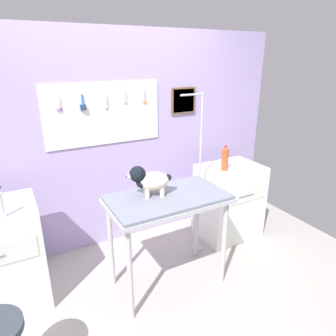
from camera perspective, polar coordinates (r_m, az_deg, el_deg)
ground at (r=2.88m, az=1.02°, el=-24.91°), size 4.40×4.00×0.04m
rear_wall_panel at (r=3.33m, az=-9.81°, el=4.79°), size 4.00×0.11×2.30m
grooming_table at (r=2.66m, az=-0.05°, el=-7.14°), size 1.04×0.58×0.90m
grooming_arm at (r=3.16m, az=5.74°, el=-2.81°), size 0.30×0.11×1.70m
dog at (r=2.56m, az=-3.61°, el=-2.23°), size 0.37×0.24×0.28m
cabinet_right at (r=3.66m, az=11.25°, el=-6.05°), size 0.68×0.54×0.86m
conditioner_bottle at (r=2.53m, az=-28.78°, el=-6.06°), size 0.05×0.05×0.25m
soda_bottle at (r=3.33m, az=10.56°, el=1.71°), size 0.07×0.07×0.28m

